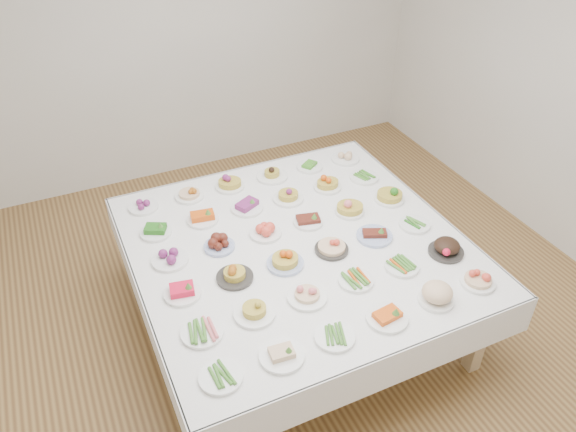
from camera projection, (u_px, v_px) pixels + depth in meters
name	position (u px, v px, depth m)	size (l,w,h in m)	color
room_envelope	(293.00, 94.00, 3.21)	(5.02, 5.02, 2.81)	olive
display_table	(297.00, 250.00, 3.88)	(2.20, 2.20, 0.75)	white
dish_0	(221.00, 376.00, 2.91)	(0.23, 0.23, 0.06)	white
dish_1	(282.00, 353.00, 3.02)	(0.25, 0.25, 0.10)	white
dish_2	(335.00, 336.00, 3.13)	(0.23, 0.23, 0.05)	white
dish_3	(387.00, 314.00, 3.24)	(0.24, 0.24, 0.11)	white
dish_4	(437.00, 294.00, 3.35)	(0.22, 0.22, 0.13)	white
dish_5	(479.00, 276.00, 3.47)	(0.22, 0.22, 0.13)	white
dish_6	(202.00, 331.00, 3.16)	(0.24, 0.24, 0.06)	white
dish_7	(254.00, 309.00, 3.26)	(0.24, 0.24, 0.12)	white
dish_8	(307.00, 291.00, 3.37)	(0.24, 0.24, 0.13)	white
dish_9	(356.00, 279.00, 3.51)	(0.22, 0.22, 0.05)	white
dish_10	(402.00, 265.00, 3.62)	(0.22, 0.22, 0.05)	white
dish_11	(447.00, 244.00, 3.71)	(0.27, 0.27, 0.15)	#2D2A28
dish_12	(182.00, 290.00, 3.40)	(0.23, 0.23, 0.10)	white
dish_13	(234.00, 273.00, 3.51)	(0.23, 0.23, 0.12)	#2D2A28
dish_14	(285.00, 256.00, 3.61)	(0.26, 0.25, 0.15)	#4C66B2
dish_15	(332.00, 244.00, 3.73)	(0.25, 0.25, 0.13)	#2D2A28
dish_16	(375.00, 233.00, 3.86)	(0.25, 0.25, 0.11)	#4C66B2
dish_17	(414.00, 224.00, 3.98)	(0.22, 0.22, 0.05)	white
dish_18	(170.00, 257.00, 3.66)	(0.24, 0.24, 0.10)	white
dish_19	(219.00, 243.00, 3.77)	(0.21, 0.21, 0.10)	#4C66B2
dish_20	(265.00, 229.00, 3.88)	(0.22, 0.22, 0.10)	white
dish_21	(308.00, 219.00, 4.00)	(0.21, 0.21, 0.09)	white
dish_22	(350.00, 205.00, 4.09)	(0.23, 0.22, 0.14)	white
dish_23	(390.00, 193.00, 4.22)	(0.22, 0.22, 0.14)	white
dish_24	(156.00, 230.00, 3.90)	(0.22, 0.22, 0.09)	white
dish_25	(202.00, 216.00, 4.02)	(0.22, 0.22, 0.10)	white
dish_26	(247.00, 205.00, 4.14)	(0.24, 0.24, 0.10)	white
dish_27	(288.00, 194.00, 4.23)	(0.23, 0.23, 0.12)	white
dish_28	(328.00, 182.00, 4.35)	(0.21, 0.21, 0.13)	white
dish_29	(364.00, 177.00, 4.49)	(0.23, 0.23, 0.05)	white
dish_30	(143.00, 205.00, 4.15)	(0.22, 0.22, 0.09)	white
dish_31	(189.00, 192.00, 4.26)	(0.21, 0.21, 0.11)	white
dish_32	(230.00, 181.00, 4.36)	(0.23, 0.22, 0.13)	white
dish_33	(272.00, 172.00, 4.48)	(0.25, 0.25, 0.13)	white
dish_34	(309.00, 165.00, 4.62)	(0.21, 0.21, 0.08)	white
dish_35	(346.00, 155.00, 4.72)	(0.23, 0.23, 0.10)	white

